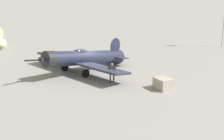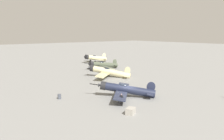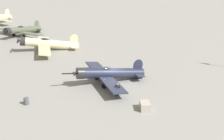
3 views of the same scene
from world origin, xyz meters
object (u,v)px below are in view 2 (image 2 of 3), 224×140
airplane_far_line (103,65)px  ground_crew_mechanic (121,98)px  airplane_outer_stand (95,58)px  airplane_mid_apron (109,72)px  equipment_crate (131,111)px  fuel_drum (59,97)px  airplane_foreground (125,89)px

airplane_far_line → ground_crew_mechanic: size_ratio=7.23×
airplane_outer_stand → ground_crew_mechanic: bearing=63.1°
ground_crew_mechanic → airplane_mid_apron: bearing=-132.1°
airplane_mid_apron → airplane_far_line: bearing=-67.2°
airplane_far_line → equipment_crate: (-21.12, -34.43, -0.91)m
equipment_crate → fuel_drum: size_ratio=2.06×
airplane_foreground → airplane_mid_apron: (9.13, 16.23, -0.05)m
airplane_outer_stand → equipment_crate: airplane_outer_stand is taller
ground_crew_mechanic → airplane_outer_stand: bearing=-129.3°
airplane_far_line → fuel_drum: size_ratio=14.56×
airplane_outer_stand → fuel_drum: bearing=51.3°
airplane_foreground → airplane_mid_apron: airplane_mid_apron is taller
ground_crew_mechanic → fuel_drum: size_ratio=2.01×
airplane_foreground → fuel_drum: bearing=12.8°
airplane_foreground → ground_crew_mechanic: bearing=85.2°
airplane_foreground → airplane_far_line: bearing=-73.8°
airplane_outer_stand → airplane_mid_apron: bearing=65.2°
equipment_crate → fuel_drum: bearing=107.9°
equipment_crate → airplane_mid_apron: bearing=58.0°
airplane_foreground → airplane_far_line: size_ratio=0.80×
airplane_far_line → fuel_drum: bearing=48.2°
airplane_mid_apron → equipment_crate: size_ratio=6.22×
airplane_far_line → airplane_outer_stand: bearing=-108.7°
fuel_drum → airplane_foreground: bearing=-33.3°
airplane_outer_stand → airplane_far_line: bearing=66.8°
airplane_outer_stand → ground_crew_mechanic: size_ratio=6.11×
airplane_mid_apron → equipment_crate: bearing=111.3°
ground_crew_mechanic → equipment_crate: (-1.99, -4.14, -0.57)m
equipment_crate → ground_crew_mechanic: bearing=64.3°
fuel_drum → ground_crew_mechanic: bearing=-55.2°
airplane_mid_apron → airplane_far_line: size_ratio=0.88×
airplane_mid_apron → ground_crew_mechanic: bearing=110.0°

